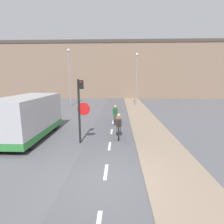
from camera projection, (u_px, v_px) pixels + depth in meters
name	position (u px, v px, depth m)	size (l,w,h in m)	color
ground_plane	(105.00, 180.00, 5.97)	(120.00, 120.00, 0.00)	#5B5B60
bike_lane	(105.00, 180.00, 5.97)	(2.69, 60.00, 0.02)	#56565B
sidewalk_strip	(180.00, 181.00, 5.87)	(2.40, 60.00, 0.05)	gray
building_row_background	(117.00, 70.00, 31.84)	(60.00, 5.20, 9.73)	#89705B
traffic_light_pole	(80.00, 105.00, 9.01)	(0.67, 0.25, 3.38)	black
street_lamp_far	(69.00, 72.00, 21.58)	(0.36, 0.36, 6.95)	gray
street_lamp_sidewalk	(136.00, 74.00, 21.71)	(0.36, 0.36, 6.48)	gray
cyclist_near	(119.00, 126.00, 10.14)	(0.46, 1.67, 1.44)	black
cyclist_far	(115.00, 115.00, 13.41)	(0.46, 1.62, 1.43)	black
van	(28.00, 118.00, 10.03)	(2.13, 5.12, 2.42)	#B7B7BC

